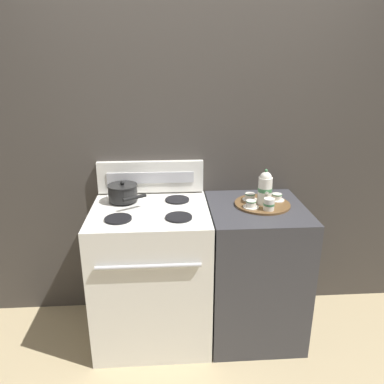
% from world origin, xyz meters
% --- Properties ---
extents(ground_plane, '(6.00, 6.00, 0.00)m').
position_xyz_m(ground_plane, '(0.00, 0.00, 0.00)').
color(ground_plane, tan).
extents(wall_back, '(6.00, 0.05, 2.20)m').
position_xyz_m(wall_back, '(0.00, 0.36, 1.10)').
color(wall_back, '#423D38').
rests_on(wall_back, ground).
extents(stove, '(0.75, 0.69, 0.95)m').
position_xyz_m(stove, '(-0.31, -0.00, 0.47)').
color(stove, silver).
rests_on(stove, ground).
extents(control_panel, '(0.73, 0.05, 0.22)m').
position_xyz_m(control_panel, '(-0.31, 0.31, 1.06)').
color(control_panel, silver).
rests_on(control_panel, stove).
extents(side_counter, '(0.62, 0.66, 0.93)m').
position_xyz_m(side_counter, '(0.38, 0.00, 0.47)').
color(side_counter, '#38383D').
rests_on(side_counter, ground).
extents(saucepan, '(0.26, 0.30, 0.13)m').
position_xyz_m(saucepan, '(-0.49, 0.15, 1.00)').
color(saucepan, black).
rests_on(saucepan, stove).
extents(serving_tray, '(0.36, 0.36, 0.01)m').
position_xyz_m(serving_tray, '(0.42, 0.03, 0.94)').
color(serving_tray, brown).
rests_on(serving_tray, side_counter).
extents(teapot, '(0.09, 0.15, 0.23)m').
position_xyz_m(teapot, '(0.42, 0.01, 1.06)').
color(teapot, white).
rests_on(teapot, serving_tray).
extents(teacup_left, '(0.10, 0.10, 0.05)m').
position_xyz_m(teacup_left, '(0.35, 0.09, 0.97)').
color(teacup_left, white).
rests_on(teacup_left, serving_tray).
extents(teacup_right, '(0.10, 0.10, 0.05)m').
position_xyz_m(teacup_right, '(0.52, 0.07, 0.97)').
color(teacup_right, white).
rests_on(teacup_right, serving_tray).
extents(teacup_front, '(0.10, 0.10, 0.05)m').
position_xyz_m(teacup_front, '(0.33, -0.04, 0.97)').
color(teacup_front, white).
rests_on(teacup_front, serving_tray).
extents(creamer_jug, '(0.07, 0.07, 0.07)m').
position_xyz_m(creamer_jug, '(0.43, -0.09, 0.99)').
color(creamer_jug, white).
rests_on(creamer_jug, serving_tray).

